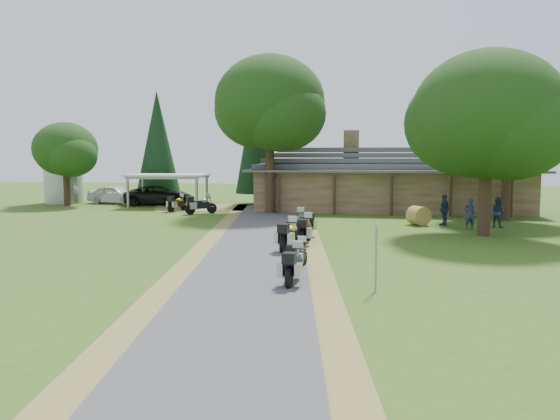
% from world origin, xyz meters
% --- Properties ---
extents(ground, '(120.00, 120.00, 0.00)m').
position_xyz_m(ground, '(0.00, 0.00, 0.00)').
color(ground, '#365517').
rests_on(ground, ground).
extents(driveway, '(51.95, 51.95, 0.00)m').
position_xyz_m(driveway, '(-0.50, 4.00, 0.00)').
color(driveway, '#404143').
rests_on(driveway, ground).
extents(lodge, '(21.40, 9.40, 4.90)m').
position_xyz_m(lodge, '(6.00, 24.00, 2.45)').
color(lodge, brown).
rests_on(lodge, ground).
extents(silo, '(3.52, 3.52, 6.66)m').
position_xyz_m(silo, '(-22.33, 25.34, 3.33)').
color(silo, gray).
rests_on(silo, ground).
extents(carport, '(6.44, 4.51, 2.68)m').
position_xyz_m(carport, '(-11.78, 23.25, 1.34)').
color(carport, beige).
rests_on(carport, ground).
extents(car_white_sedan, '(3.35, 6.37, 2.03)m').
position_xyz_m(car_white_sedan, '(-17.53, 25.39, 1.01)').
color(car_white_sedan, white).
rests_on(car_white_sedan, ground).
extents(car_dark_suv, '(4.66, 6.95, 2.46)m').
position_xyz_m(car_dark_suv, '(-13.23, 24.85, 1.23)').
color(car_dark_suv, black).
rests_on(car_dark_suv, ground).
extents(motorcycle_row_a, '(0.79, 1.97, 1.31)m').
position_xyz_m(motorcycle_row_a, '(1.92, -1.79, 0.66)').
color(motorcycle_row_a, '#242897').
rests_on(motorcycle_row_a, ground).
extents(motorcycle_row_b, '(0.87, 1.78, 1.17)m').
position_xyz_m(motorcycle_row_b, '(1.77, 0.40, 0.58)').
color(motorcycle_row_b, '#A8AAB0').
rests_on(motorcycle_row_b, ground).
extents(motorcycle_row_c, '(0.98, 2.19, 1.45)m').
position_xyz_m(motorcycle_row_c, '(0.85, 4.46, 0.72)').
color(motorcycle_row_c, yellow).
rests_on(motorcycle_row_c, ground).
extents(motorcycle_row_d, '(0.83, 2.12, 1.42)m').
position_xyz_m(motorcycle_row_d, '(1.40, 6.41, 0.71)').
color(motorcycle_row_d, '#BF3104').
rests_on(motorcycle_row_d, ground).
extents(motorcycle_row_e, '(1.47, 2.16, 1.41)m').
position_xyz_m(motorcycle_row_e, '(1.01, 9.06, 0.71)').
color(motorcycle_row_e, black).
rests_on(motorcycle_row_e, ground).
extents(motorcycle_carport_a, '(1.22, 1.98, 1.29)m').
position_xyz_m(motorcycle_carport_a, '(-9.91, 20.06, 0.65)').
color(motorcycle_carport_a, '#CAB600').
rests_on(motorcycle_carport_a, ground).
extents(motorcycle_carport_b, '(2.08, 1.91, 1.46)m').
position_xyz_m(motorcycle_carport_b, '(-7.54, 18.42, 0.73)').
color(motorcycle_carport_b, slate).
rests_on(motorcycle_carport_b, ground).
extents(person_a, '(0.66, 0.52, 2.08)m').
position_xyz_m(person_a, '(10.09, 12.88, 1.04)').
color(person_a, '#2A3350').
rests_on(person_a, ground).
extents(person_b, '(0.74, 0.72, 2.11)m').
position_xyz_m(person_b, '(11.84, 13.95, 1.06)').
color(person_b, '#2A3350').
rests_on(person_b, ground).
extents(person_c, '(0.73, 0.79, 2.25)m').
position_xyz_m(person_c, '(8.91, 14.43, 1.12)').
color(person_c, '#2A3350').
rests_on(person_c, ground).
extents(hay_bale, '(1.51, 1.47, 1.15)m').
position_xyz_m(hay_bale, '(7.40, 14.36, 0.57)').
color(hay_bale, olive).
rests_on(hay_bale, ground).
extents(sign_post, '(0.38, 0.06, 2.10)m').
position_xyz_m(sign_post, '(4.57, -2.55, 1.05)').
color(sign_post, gray).
rests_on(sign_post, ground).
extents(oak_lodge_left, '(7.90, 7.90, 12.97)m').
position_xyz_m(oak_lodge_left, '(-2.71, 19.67, 6.49)').
color(oak_lodge_left, '#1A3811').
rests_on(oak_lodge_left, ground).
extents(oak_lodge_right, '(7.13, 7.13, 10.80)m').
position_xyz_m(oak_lodge_right, '(13.20, 17.74, 5.40)').
color(oak_lodge_right, '#1A3811').
rests_on(oak_lodge_right, ground).
extents(oak_driveway, '(7.83, 7.83, 10.22)m').
position_xyz_m(oak_driveway, '(10.38, 10.42, 5.11)').
color(oak_driveway, '#1A3811').
rests_on(oak_driveway, ground).
extents(oak_silo, '(5.24, 5.24, 7.66)m').
position_xyz_m(oak_silo, '(-20.61, 22.93, 3.83)').
color(oak_silo, '#1A3811').
rests_on(oak_silo, ground).
extents(cedar_near, '(3.70, 3.70, 11.58)m').
position_xyz_m(cedar_near, '(-5.09, 26.76, 5.79)').
color(cedar_near, black).
rests_on(cedar_near, ground).
extents(cedar_far, '(3.87, 3.87, 10.01)m').
position_xyz_m(cedar_far, '(-14.47, 27.89, 5.01)').
color(cedar_far, black).
rests_on(cedar_far, ground).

